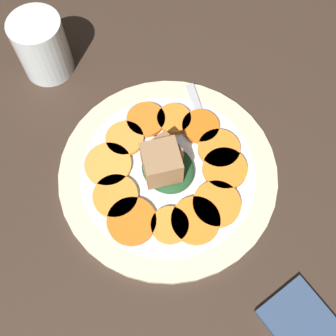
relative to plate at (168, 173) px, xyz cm
name	(u,v)px	position (x,y,z in cm)	size (l,w,h in cm)	color
table_slab	(168,177)	(0.00, 0.00, -1.52)	(120.00, 120.00, 2.00)	#38281E
plate	(168,173)	(0.00, 0.00, 0.00)	(30.63, 30.63, 1.05)	beige
carrot_slice_0	(170,225)	(-6.56, 4.50, 0.99)	(5.01, 5.01, 0.82)	orange
carrot_slice_1	(196,220)	(-8.03, 1.37, 0.99)	(6.53, 6.53, 0.82)	orange
carrot_slice_2	(217,204)	(-7.87, -2.31, 0.99)	(6.48, 6.48, 0.82)	orange
carrot_slice_3	(225,169)	(-4.50, -6.47, 0.99)	(6.26, 6.26, 0.82)	orange
carrot_slice_4	(219,149)	(-1.61, -7.78, 0.99)	(6.02, 6.02, 0.82)	orange
carrot_slice_5	(201,126)	(2.78, -7.89, 0.99)	(5.44, 5.44, 0.82)	orange
carrot_slice_6	(174,119)	(6.08, -5.53, 0.99)	(5.01, 5.01, 0.82)	orange
carrot_slice_7	(146,120)	(8.41, -2.15, 0.99)	(5.68, 5.68, 0.82)	orange
carrot_slice_8	(125,139)	(7.60, 2.13, 0.99)	(5.47, 5.47, 0.82)	orange
carrot_slice_9	(108,165)	(5.56, 6.28, 0.99)	(6.56, 6.56, 0.82)	#F99539
carrot_slice_10	(115,196)	(1.03, 8.02, 0.99)	(6.15, 6.15, 0.82)	orange
carrot_slice_11	(132,221)	(-3.16, 8.21, 0.99)	(6.57, 6.57, 0.82)	orange
center_pile	(165,163)	(0.15, 0.45, 3.45)	(7.77, 7.65, 6.42)	#1E4723
fork	(209,142)	(0.09, -7.44, 0.78)	(18.83, 8.68, 0.40)	#B2B2B7
water_glass	(42,47)	(26.18, 4.21, 4.34)	(7.75, 7.75, 9.71)	silver
napkin	(312,336)	(-27.46, -1.37, -0.12)	(12.35, 7.41, 0.80)	#334766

